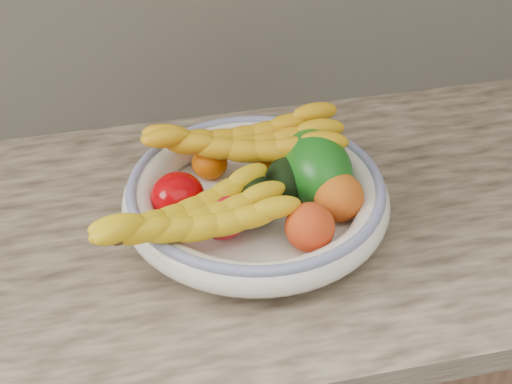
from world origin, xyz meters
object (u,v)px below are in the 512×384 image
Objects in this scene: banana_bunch_back at (244,146)px; fruit_bowl at (256,198)px; green_mango at (316,168)px; banana_bunch_front at (193,222)px.

fruit_bowl is at bearing -82.60° from banana_bunch_back.
green_mango is 0.12m from banana_bunch_back.
banana_bunch_front reaches higher than fruit_bowl.
green_mango is at bearing 8.21° from banana_bunch_front.
banana_bunch_back is at bearing 138.72° from green_mango.
green_mango is 0.46× the size of banana_bunch_back.
banana_bunch_front is (-0.10, -0.15, -0.01)m from banana_bunch_back.
green_mango is 0.50× the size of banana_bunch_front.
banana_bunch_front is at bearing -163.59° from green_mango.
banana_bunch_back is at bearing 39.90° from banana_bunch_front.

